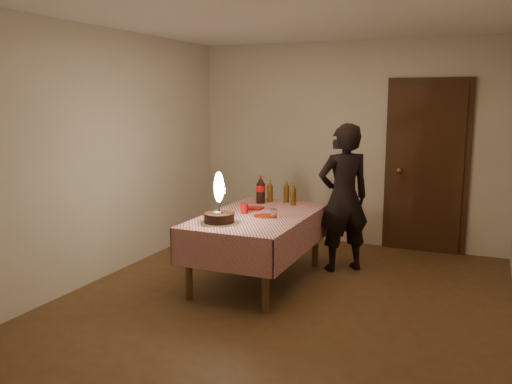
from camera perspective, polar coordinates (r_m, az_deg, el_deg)
ground at (r=5.27m, az=3.16°, el=-11.08°), size 4.00×4.50×0.01m
room_shell at (r=4.99m, az=4.01°, el=7.22°), size 4.04×4.54×2.62m
dining_table at (r=5.55m, az=0.20°, el=-3.35°), size 1.02×1.72×0.71m
birthday_cake at (r=5.16m, az=-3.90°, el=-2.02°), size 0.36×0.36×0.49m
red_plate at (r=5.45m, az=0.88°, el=-2.53°), size 0.22×0.22×0.01m
red_cup at (r=5.59m, az=-1.23°, el=-1.74°), size 0.08×0.08×0.10m
clear_cup at (r=5.37m, az=1.87°, el=-2.27°), size 0.07×0.07×0.09m
napkin_stack at (r=5.80m, az=-0.12°, el=-1.72°), size 0.15×0.15×0.02m
cola_bottle at (r=6.10m, az=0.50°, el=0.23°), size 0.10×0.10×0.32m
amber_bottle_left at (r=6.18m, az=1.49°, el=0.03°), size 0.06×0.06×0.26m
amber_bottle_right at (r=6.01m, az=3.93°, el=-0.27°), size 0.06×0.06×0.26m
amber_bottle_mid at (r=6.17m, az=3.22°, el=-0.00°), size 0.06×0.06×0.26m
photographer at (r=5.97m, az=9.20°, el=-0.60°), size 0.70×0.67×1.62m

